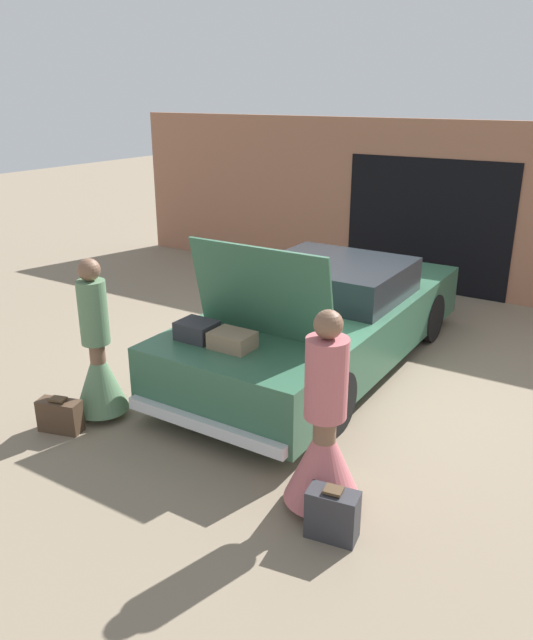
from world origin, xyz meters
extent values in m
plane|color=#7F705B|center=(0.00, 0.00, 0.00)|extent=(40.00, 40.00, 0.00)
cube|color=#9E664C|center=(0.00, 3.75, 1.40)|extent=(12.00, 0.12, 2.80)
cube|color=black|center=(0.00, 3.68, 1.10)|extent=(2.80, 0.02, 2.20)
cube|color=#336047|center=(0.00, 0.00, 0.51)|extent=(1.89, 4.74, 0.65)
cube|color=#1E2328|center=(0.00, 0.28, 1.04)|extent=(1.67, 1.52, 0.42)
cylinder|color=black|center=(-0.88, 1.47, 0.33)|extent=(0.18, 0.65, 0.65)
cylinder|color=black|center=(0.88, 1.47, 0.33)|extent=(0.18, 0.65, 0.65)
cylinder|color=black|center=(-0.88, -1.42, 0.33)|extent=(0.18, 0.65, 0.65)
cylinder|color=black|center=(0.88, -1.42, 0.33)|extent=(0.18, 0.65, 0.65)
cube|color=silver|center=(0.00, -2.41, 0.28)|extent=(1.80, 0.10, 0.12)
cube|color=#336047|center=(0.00, -1.41, 1.32)|extent=(1.61, 0.25, 0.98)
cube|color=#2D2D33|center=(-0.52, -1.81, 0.93)|extent=(0.38, 0.32, 0.19)
cube|color=#8C7259|center=(-0.08, -1.81, 0.92)|extent=(0.42, 0.31, 0.17)
cylinder|color=brown|center=(-1.33, -2.43, 0.41)|extent=(0.16, 0.16, 0.83)
cone|color=#567A56|center=(-1.33, -2.43, 0.45)|extent=(0.55, 0.55, 0.74)
cylinder|color=#567A56|center=(-1.33, -2.43, 1.15)|extent=(0.29, 0.29, 0.65)
sphere|color=brown|center=(-1.33, -2.43, 1.59)|extent=(0.22, 0.22, 0.22)
cylinder|color=brown|center=(1.33, -2.54, 0.41)|extent=(0.18, 0.18, 0.83)
cone|color=#B25B60|center=(1.33, -2.54, 0.46)|extent=(0.64, 0.64, 0.75)
cylinder|color=#B25B60|center=(1.33, -2.54, 1.16)|extent=(0.34, 0.34, 0.66)
sphere|color=brown|center=(1.33, -2.54, 1.60)|extent=(0.22, 0.22, 0.22)
cube|color=#473323|center=(-1.45, -2.87, 0.17)|extent=(0.47, 0.30, 0.33)
cube|color=#4C3823|center=(-1.45, -2.87, 0.35)|extent=(0.18, 0.15, 0.02)
cube|color=#2D2D33|center=(1.57, -2.84, 0.20)|extent=(0.42, 0.26, 0.40)
cube|color=#4C3823|center=(1.57, -2.84, 0.42)|extent=(0.15, 0.14, 0.02)
camera|label=1|loc=(3.24, -6.42, 3.22)|focal=35.00mm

